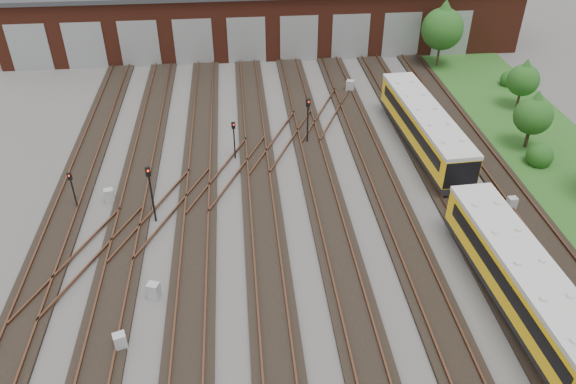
{
  "coord_description": "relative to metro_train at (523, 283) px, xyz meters",
  "views": [
    {
      "loc": [
        -3.12,
        -18.09,
        20.61
      ],
      "look_at": [
        -0.51,
        8.7,
        2.0
      ],
      "focal_mm": 35.0,
      "sensor_mm": 36.0,
      "label": 1
    }
  ],
  "objects": [
    {
      "name": "ground",
      "position": [
        -10.0,
        -0.32,
        -1.73
      ],
      "size": [
        120.0,
        120.0,
        0.0
      ],
      "primitive_type": "plane",
      "color": "#42403E",
      "rests_on": "ground"
    },
    {
      "name": "track_network",
      "position": [
        -10.17,
        0.27,
        -1.62
      ],
      "size": [
        30.4,
        70.0,
        0.33
      ],
      "color": "black",
      "rests_on": "ground"
    },
    {
      "name": "maintenance_shed",
      "position": [
        -10.01,
        39.66,
        1.47
      ],
      "size": [
        51.0,
        12.5,
        6.35
      ],
      "color": "#532114",
      "rests_on": "ground"
    },
    {
      "name": "metro_train",
      "position": [
        0.0,
        0.0,
        0.0
      ],
      "size": [
        3.1,
        45.35,
        2.74
      ],
      "rotation": [
        0.0,
        0.0,
        0.05
      ],
      "color": "black",
      "rests_on": "ground"
    },
    {
      "name": "signal_mast_0",
      "position": [
        -23.35,
        10.67,
        -0.01
      ],
      "size": [
        0.24,
        0.22,
        2.65
      ],
      "rotation": [
        0.0,
        0.0,
        0.0
      ],
      "color": "black",
      "rests_on": "ground"
    },
    {
      "name": "signal_mast_1",
      "position": [
        -18.43,
        8.98,
        0.69
      ],
      "size": [
        0.32,
        0.31,
        3.8
      ],
      "rotation": [
        0.0,
        0.0,
        0.31
      ],
      "color": "black",
      "rests_on": "ground"
    },
    {
      "name": "signal_mast_2",
      "position": [
        -13.54,
        15.83,
        0.1
      ],
      "size": [
        0.27,
        0.26,
        2.85
      ],
      "rotation": [
        0.0,
        0.0,
        0.3
      ],
      "color": "black",
      "rests_on": "ground"
    },
    {
      "name": "signal_mast_3",
      "position": [
        -8.2,
        17.44,
        0.55
      ],
      "size": [
        0.31,
        0.3,
        3.57
      ],
      "rotation": [
        0.0,
        0.0,
        0.23
      ],
      "color": "black",
      "rests_on": "ground"
    },
    {
      "name": "relay_cabinet_0",
      "position": [
        -19.07,
        -0.61,
        -1.27
      ],
      "size": [
        0.68,
        0.62,
        0.93
      ],
      "primitive_type": "cube",
      "rotation": [
        0.0,
        0.0,
        0.34
      ],
      "color": "#A2A4A7",
      "rests_on": "ground"
    },
    {
      "name": "relay_cabinet_1",
      "position": [
        -21.47,
        11.26,
        -1.26
      ],
      "size": [
        0.65,
        0.57,
        0.94
      ],
      "primitive_type": "cube",
      "rotation": [
        0.0,
        0.0,
        0.2
      ],
      "color": "#A2A4A7",
      "rests_on": "ground"
    },
    {
      "name": "relay_cabinet_2",
      "position": [
        -17.87,
        2.51,
        -1.26
      ],
      "size": [
        0.7,
        0.65,
        0.95
      ],
      "primitive_type": "cube",
      "rotation": [
        0.0,
        0.0,
        -0.36
      ],
      "color": "#A2A4A7",
      "rests_on": "ground"
    },
    {
      "name": "relay_cabinet_3",
      "position": [
        -3.39,
        26.0,
        -1.2
      ],
      "size": [
        0.8,
        0.74,
        1.07
      ],
      "primitive_type": "cube",
      "rotation": [
        0.0,
        0.0,
        -0.39
      ],
      "color": "#A2A4A7",
      "rests_on": "ground"
    },
    {
      "name": "relay_cabinet_4",
      "position": [
        3.25,
        8.02,
        -1.28
      ],
      "size": [
        0.58,
        0.5,
        0.91
      ],
      "primitive_type": "cube",
      "rotation": [
        0.0,
        0.0,
        0.09
      ],
      "color": "#A2A4A7",
      "rests_on": "ground"
    },
    {
      "name": "tree_0",
      "position": [
        6.0,
        31.03,
        2.33
      ],
      "size": [
        3.82,
        3.82,
        6.32
      ],
      "color": "#342717",
      "rests_on": "ground"
    },
    {
      "name": "tree_1",
      "position": [
        9.79,
        21.7,
        0.98
      ],
      "size": [
        2.55,
        2.55,
        4.22
      ],
      "color": "#342717",
      "rests_on": "ground"
    },
    {
      "name": "tree_3",
      "position": [
        7.57,
        15.35,
        1.14
      ],
      "size": [
        2.7,
        2.7,
        4.47
      ],
      "color": "#342717",
      "rests_on": "ground"
    },
    {
      "name": "bush_1",
      "position": [
        7.42,
        13.03,
        -0.81
      ],
      "size": [
        1.83,
        1.83,
        1.83
      ],
      "primitive_type": "sphere",
      "color": "#1E4A15",
      "rests_on": "ground"
    },
    {
      "name": "bush_2",
      "position": [
        10.95,
        26.03,
        -0.94
      ],
      "size": [
        1.58,
        1.58,
        1.58
      ],
      "primitive_type": "sphere",
      "color": "#1E4A15",
      "rests_on": "ground"
    }
  ]
}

